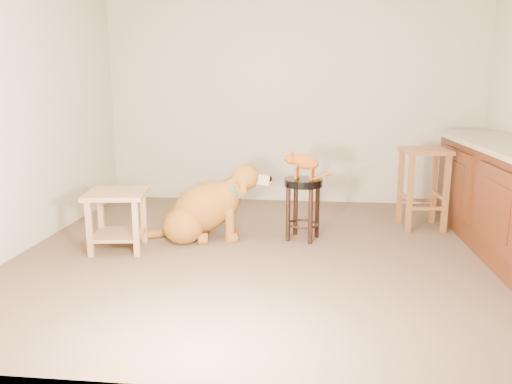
# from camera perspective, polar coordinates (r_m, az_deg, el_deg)

# --- Properties ---
(floor) EXTENTS (4.50, 4.00, 0.01)m
(floor) POSITION_cam_1_polar(r_m,az_deg,el_deg) (4.35, 3.04, -6.98)
(floor) COLOR brown
(floor) RESTS_ON ground
(room_shell) EXTENTS (4.54, 4.04, 2.62)m
(room_shell) POSITION_cam_1_polar(r_m,az_deg,el_deg) (4.11, 3.32, 15.65)
(room_shell) COLOR #BFB19A
(room_shell) RESTS_ON ground
(cabinet_run) EXTENTS (0.70, 2.56, 0.94)m
(cabinet_run) POSITION_cam_1_polar(r_m,az_deg,el_deg) (4.83, 27.00, -0.94)
(cabinet_run) COLOR #52230E
(cabinet_run) RESTS_ON ground
(padded_stool) EXTENTS (0.37, 0.37, 0.58)m
(padded_stool) POSITION_cam_1_polar(r_m,az_deg,el_deg) (4.64, 5.41, -0.52)
(padded_stool) COLOR black
(padded_stool) RESTS_ON ground
(wood_stool) EXTENTS (0.48, 0.48, 0.81)m
(wood_stool) POSITION_cam_1_polar(r_m,az_deg,el_deg) (5.28, 18.50, 0.58)
(wood_stool) COLOR brown
(wood_stool) RESTS_ON ground
(side_table) EXTENTS (0.57, 0.57, 0.52)m
(side_table) POSITION_cam_1_polar(r_m,az_deg,el_deg) (4.51, -15.58, -2.16)
(side_table) COLOR #9E6F49
(side_table) RESTS_ON ground
(golden_retriever) EXTENTS (1.19, 0.63, 0.76)m
(golden_retriever) POSITION_cam_1_polar(r_m,az_deg,el_deg) (4.69, -5.86, -1.97)
(golden_retriever) COLOR brown
(golden_retriever) RESTS_ON ground
(tabby_kitten) EXTENTS (0.44, 0.20, 0.28)m
(tabby_kitten) POSITION_cam_1_polar(r_m,az_deg,el_deg) (4.58, 5.37, 3.36)
(tabby_kitten) COLOR #8E420E
(tabby_kitten) RESTS_ON padded_stool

